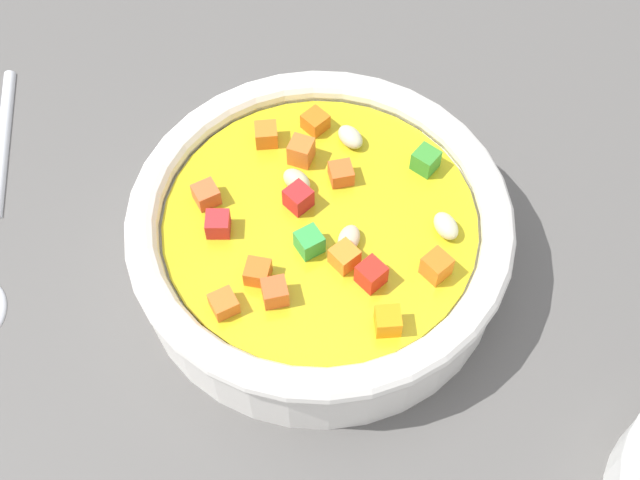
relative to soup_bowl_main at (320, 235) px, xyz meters
The scene contains 2 objects.
ground_plane 3.70cm from the soup_bowl_main, 52.79° to the right, with size 140.00×140.00×2.00cm, color #565451.
soup_bowl_main is the anchor object (origin of this frame).
Camera 1 is at (18.04, 16.53, 41.13)cm, focal length 47.88 mm.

